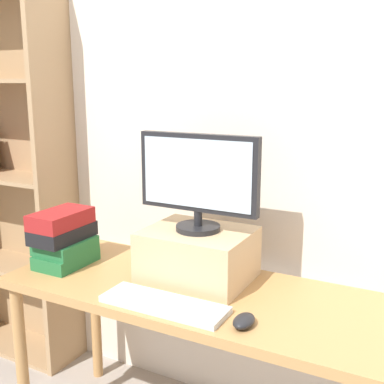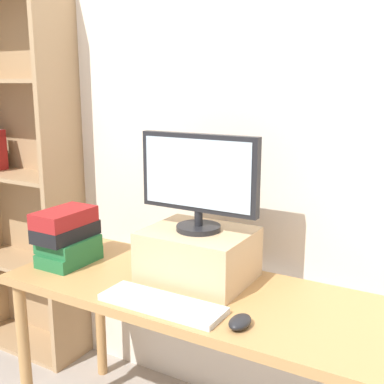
% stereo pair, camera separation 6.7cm
% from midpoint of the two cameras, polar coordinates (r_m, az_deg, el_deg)
% --- Properties ---
extents(back_wall, '(7.00, 0.08, 2.60)m').
position_cam_midpoint_polar(back_wall, '(2.09, 7.06, 7.75)').
color(back_wall, beige).
rests_on(back_wall, ground_plane).
extents(desk, '(1.47, 0.58, 0.72)m').
position_cam_midpoint_polar(desk, '(1.89, 1.15, -13.60)').
color(desk, '#B7844C').
rests_on(desk, ground_plane).
extents(bookshelf_unit, '(0.71, 0.28, 1.97)m').
position_cam_midpoint_polar(bookshelf_unit, '(2.77, -19.17, 2.03)').
color(bookshelf_unit, tan).
rests_on(bookshelf_unit, ground_plane).
extents(riser_box, '(0.40, 0.33, 0.20)m').
position_cam_midpoint_polar(riser_box, '(1.89, 1.79, -7.47)').
color(riser_box, tan).
rests_on(riser_box, desk).
extents(computer_monitor, '(0.48, 0.17, 0.37)m').
position_cam_midpoint_polar(computer_monitor, '(1.81, 1.83, 1.59)').
color(computer_monitor, black).
rests_on(computer_monitor, riser_box).
extents(keyboard, '(0.45, 0.15, 0.02)m').
position_cam_midpoint_polar(keyboard, '(1.70, -2.44, -13.07)').
color(keyboard, silver).
rests_on(keyboard, desk).
extents(computer_mouse, '(0.06, 0.10, 0.04)m').
position_cam_midpoint_polar(computer_mouse, '(1.58, 6.96, -15.04)').
color(computer_mouse, black).
rests_on(computer_mouse, desk).
extents(book_stack, '(0.18, 0.27, 0.24)m').
position_cam_midpoint_polar(book_stack, '(2.11, -13.72, -5.17)').
color(book_stack, '#236B38').
rests_on(book_stack, desk).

